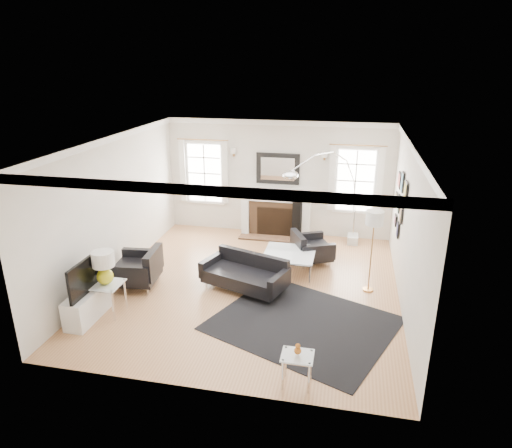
% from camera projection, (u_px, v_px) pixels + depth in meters
% --- Properties ---
extents(floor, '(6.00, 6.00, 0.00)m').
position_uv_depth(floor, '(252.00, 286.00, 8.83)').
color(floor, '#AD7148').
rests_on(floor, ground).
extents(back_wall, '(5.50, 0.04, 2.80)m').
position_uv_depth(back_wall, '(278.00, 178.00, 11.11)').
color(back_wall, silver).
rests_on(back_wall, floor).
extents(front_wall, '(5.50, 0.04, 2.80)m').
position_uv_depth(front_wall, '(199.00, 296.00, 5.59)').
color(front_wall, silver).
rests_on(front_wall, floor).
extents(left_wall, '(0.04, 6.00, 2.80)m').
position_uv_depth(left_wall, '(114.00, 208.00, 8.88)').
color(left_wall, silver).
rests_on(left_wall, floor).
extents(right_wall, '(0.04, 6.00, 2.80)m').
position_uv_depth(right_wall, '(408.00, 229.00, 7.82)').
color(right_wall, silver).
rests_on(right_wall, floor).
extents(ceiling, '(5.50, 6.00, 0.02)m').
position_uv_depth(ceiling, '(251.00, 141.00, 7.88)').
color(ceiling, white).
rests_on(ceiling, back_wall).
extents(crown_molding, '(5.50, 6.00, 0.12)m').
position_uv_depth(crown_molding, '(251.00, 145.00, 7.90)').
color(crown_molding, white).
rests_on(crown_molding, back_wall).
extents(fireplace, '(1.70, 0.69, 1.11)m').
position_uv_depth(fireplace, '(276.00, 214.00, 11.21)').
color(fireplace, white).
rests_on(fireplace, floor).
extents(mantel_mirror, '(1.05, 0.07, 0.75)m').
position_uv_depth(mantel_mirror, '(278.00, 169.00, 10.99)').
color(mantel_mirror, black).
rests_on(mantel_mirror, back_wall).
extents(window_left, '(1.24, 0.15, 1.62)m').
position_uv_depth(window_left, '(205.00, 173.00, 11.40)').
color(window_left, white).
rests_on(window_left, back_wall).
extents(window_right, '(1.24, 0.15, 1.62)m').
position_uv_depth(window_right, '(355.00, 180.00, 10.69)').
color(window_right, white).
rests_on(window_right, back_wall).
extents(gallery_wall, '(0.04, 1.73, 1.29)m').
position_uv_depth(gallery_wall, '(400.00, 200.00, 8.97)').
color(gallery_wall, black).
rests_on(gallery_wall, right_wall).
extents(tv_unit, '(0.35, 1.00, 1.09)m').
position_uv_depth(tv_unit, '(88.00, 301.00, 7.63)').
color(tv_unit, white).
rests_on(tv_unit, floor).
extents(area_rug, '(3.43, 3.19, 0.01)m').
position_uv_depth(area_rug, '(303.00, 323.00, 7.57)').
color(area_rug, black).
rests_on(area_rug, floor).
extents(sofa, '(1.77, 1.22, 0.53)m').
position_uv_depth(sofa, '(246.00, 274.00, 8.66)').
color(sofa, black).
rests_on(sofa, floor).
extents(armchair_left, '(0.92, 1.00, 0.62)m').
position_uv_depth(armchair_left, '(139.00, 269.00, 8.74)').
color(armchair_left, black).
rests_on(armchair_left, floor).
extents(armchair_right, '(1.02, 1.07, 0.56)m').
position_uv_depth(armchair_right, '(310.00, 249.00, 9.77)').
color(armchair_right, black).
rests_on(armchair_right, floor).
extents(coffee_table, '(1.01, 1.01, 0.45)m').
position_uv_depth(coffee_table, '(289.00, 254.00, 9.23)').
color(coffee_table, silver).
rests_on(coffee_table, floor).
extents(side_table_left, '(0.51, 0.51, 0.56)m').
position_uv_depth(side_table_left, '(107.00, 289.00, 7.74)').
color(side_table_left, silver).
rests_on(side_table_left, floor).
extents(nesting_table, '(0.43, 0.36, 0.47)m').
position_uv_depth(nesting_table, '(297.00, 362.00, 6.04)').
color(nesting_table, silver).
rests_on(nesting_table, floor).
extents(gourd_lamp, '(0.37, 0.37, 0.59)m').
position_uv_depth(gourd_lamp, '(104.00, 266.00, 7.59)').
color(gourd_lamp, gold).
rests_on(gourd_lamp, side_table_left).
extents(orange_vase, '(0.10, 0.10, 0.16)m').
position_uv_depth(orange_vase, '(298.00, 349.00, 5.97)').
color(orange_vase, '#B05A16').
rests_on(orange_vase, nesting_table).
extents(arc_floor_lamp, '(1.67, 1.55, 2.37)m').
position_uv_depth(arc_floor_lamp, '(324.00, 197.00, 10.06)').
color(arc_floor_lamp, silver).
rests_on(arc_floor_lamp, floor).
extents(stick_floor_lamp, '(0.32, 0.32, 1.59)m').
position_uv_depth(stick_floor_lamp, '(374.00, 222.00, 8.20)').
color(stick_floor_lamp, '#A26E38').
rests_on(stick_floor_lamp, floor).
extents(speaker_tower, '(0.25, 0.25, 1.04)m').
position_uv_depth(speaker_tower, '(298.00, 218.00, 10.98)').
color(speaker_tower, black).
rests_on(speaker_tower, floor).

